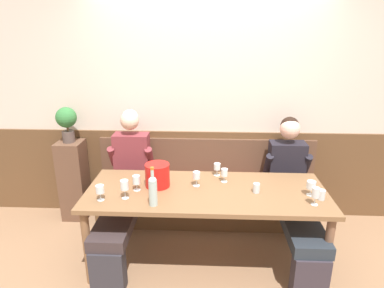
{
  "coord_description": "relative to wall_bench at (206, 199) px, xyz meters",
  "views": [
    {
      "loc": [
        0.0,
        -2.59,
        2.11
      ],
      "look_at": [
        -0.14,
        0.44,
        1.07
      ],
      "focal_mm": 31.49,
      "sensor_mm": 36.0,
      "label": 1
    }
  ],
  "objects": [
    {
      "name": "wine_glass_right_end",
      "position": [
        -0.62,
        -0.74,
        0.56
      ],
      "size": [
        0.07,
        0.07,
        0.14
      ],
      "color": "silver",
      "rests_on": "dining_table"
    },
    {
      "name": "person_left_seat",
      "position": [
        -0.82,
        -0.37,
        0.35
      ],
      "size": [
        0.48,
        1.28,
        1.31
      ],
      "color": "#302F37",
      "rests_on": "ground"
    },
    {
      "name": "corner_pedestal",
      "position": [
        -1.52,
        0.03,
        0.18
      ],
      "size": [
        0.28,
        0.28,
        0.93
      ],
      "primitive_type": "cube",
      "color": "brown",
      "rests_on": "ground"
    },
    {
      "name": "wine_glass_by_bottle",
      "position": [
        0.1,
        -0.38,
        0.55
      ],
      "size": [
        0.06,
        0.06,
        0.12
      ],
      "color": "silver",
      "rests_on": "dining_table"
    },
    {
      "name": "ice_bucket",
      "position": [
        -0.44,
        -0.64,
        0.57
      ],
      "size": [
        0.22,
        0.22,
        0.21
      ],
      "primitive_type": "cylinder",
      "color": "red",
      "rests_on": "dining_table"
    },
    {
      "name": "wine_glass_center_rear",
      "position": [
        -0.88,
        -0.93,
        0.56
      ],
      "size": [
        0.07,
        0.07,
        0.14
      ],
      "color": "silver",
      "rests_on": "dining_table"
    },
    {
      "name": "wood_wainscot_panel",
      "position": [
        0.0,
        0.21,
        0.23
      ],
      "size": [
        6.8,
        0.03,
        1.01
      ],
      "primitive_type": "cube",
      "color": "brown",
      "rests_on": "ground"
    },
    {
      "name": "wine_glass_left_end",
      "position": [
        -0.09,
        -0.62,
        0.56
      ],
      "size": [
        0.07,
        0.07,
        0.14
      ],
      "color": "silver",
      "rests_on": "dining_table"
    },
    {
      "name": "ground_plane",
      "position": [
        0.0,
        -0.83,
        -0.29
      ],
      "size": [
        6.8,
        6.8,
        0.02
      ],
      "primitive_type": "cube",
      "color": "#906B4C",
      "rests_on": "ground"
    },
    {
      "name": "room_wall_back",
      "position": [
        0.0,
        0.26,
        1.12
      ],
      "size": [
        6.8,
        0.08,
        2.8
      ],
      "primitive_type": "cube",
      "color": "beige",
      "rests_on": "ground"
    },
    {
      "name": "water_tumbler_right",
      "position": [
        0.97,
        -0.83,
        0.51
      ],
      "size": [
        0.06,
        0.06,
        0.09
      ],
      "primitive_type": "cylinder",
      "color": "silver",
      "rests_on": "dining_table"
    },
    {
      "name": "wine_bottle_green_tall",
      "position": [
        -0.43,
        -0.99,
        0.6
      ],
      "size": [
        0.07,
        0.07,
        0.33
      ],
      "color": "#AEC6C3",
      "rests_on": "dining_table"
    },
    {
      "name": "wall_bench",
      "position": [
        0.0,
        0.0,
        0.0
      ],
      "size": [
        2.44,
        0.42,
        0.94
      ],
      "color": "brown",
      "rests_on": "ground"
    },
    {
      "name": "wine_glass_mid_left",
      "position": [
        0.89,
        -0.93,
        0.57
      ],
      "size": [
        0.06,
        0.06,
        0.15
      ],
      "color": "silver",
      "rests_on": "dining_table"
    },
    {
      "name": "wine_glass_near_bucket",
      "position": [
        -0.69,
        -0.89,
        0.58
      ],
      "size": [
        0.07,
        0.07,
        0.17
      ],
      "color": "silver",
      "rests_on": "dining_table"
    },
    {
      "name": "wine_glass_mid_right",
      "position": [
        0.17,
        -0.52,
        0.55
      ],
      "size": [
        0.06,
        0.06,
        0.13
      ],
      "color": "silver",
      "rests_on": "dining_table"
    },
    {
      "name": "potted_plant",
      "position": [
        -1.52,
        0.03,
        0.89
      ],
      "size": [
        0.22,
        0.22,
        0.39
      ],
      "color": "brown",
      "rests_on": "corner_pedestal"
    },
    {
      "name": "wine_glass_center_front",
      "position": [
        0.9,
        -0.76,
        0.56
      ],
      "size": [
        0.08,
        0.08,
        0.13
      ],
      "color": "silver",
      "rests_on": "dining_table"
    },
    {
      "name": "dining_table",
      "position": [
        0.0,
        -0.7,
        0.38
      ],
      "size": [
        2.14,
        0.83,
        0.75
      ],
      "color": "brown",
      "rests_on": "ground"
    },
    {
      "name": "water_tumbler_center",
      "position": [
        0.44,
        -0.73,
        0.51
      ],
      "size": [
        0.06,
        0.06,
        0.08
      ],
      "primitive_type": "cylinder",
      "color": "silver",
      "rests_on": "dining_table"
    },
    {
      "name": "person_center_right_seat",
      "position": [
        0.86,
        -0.37,
        0.33
      ],
      "size": [
        0.48,
        1.28,
        1.25
      ],
      "color": "#352E37",
      "rests_on": "ground"
    }
  ]
}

